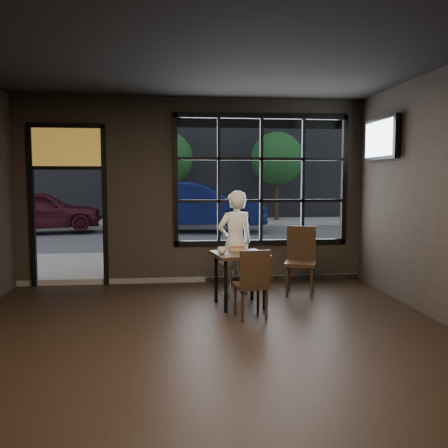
{
  "coord_description": "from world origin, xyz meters",
  "views": [
    {
      "loc": [
        -0.35,
        -4.73,
        1.79
      ],
      "look_at": [
        0.4,
        2.2,
        1.15
      ],
      "focal_mm": 38.0,
      "sensor_mm": 36.0,
      "label": 1
    }
  ],
  "objects": [
    {
      "name": "navy_car",
      "position": [
        0.41,
        11.74,
        0.92
      ],
      "size": [
        5.17,
        2.37,
        1.64
      ],
      "primitive_type": "imported",
      "rotation": [
        0.0,
        0.0,
        1.44
      ],
      "color": "#0C1443",
      "rests_on": "street_asphalt"
    },
    {
      "name": "man",
      "position": [
        0.61,
        2.53,
        0.82
      ],
      "size": [
        0.69,
        0.56,
        1.64
      ],
      "primitive_type": "imported",
      "rotation": [
        0.0,
        0.0,
        3.47
      ],
      "color": "white",
      "rests_on": "floor"
    },
    {
      "name": "floor",
      "position": [
        0.0,
        0.0,
        -0.01
      ],
      "size": [
        6.0,
        7.0,
        0.02
      ],
      "primitive_type": "cube",
      "color": "black",
      "rests_on": "ground"
    },
    {
      "name": "cafe_table",
      "position": [
        0.59,
        1.86,
        0.39
      ],
      "size": [
        0.81,
        0.81,
        0.77
      ],
      "primitive_type": "cube",
      "rotation": [
        0.0,
        0.0,
        0.15
      ],
      "color": "black",
      "rests_on": "floor"
    },
    {
      "name": "building_across",
      "position": [
        0.0,
        23.0,
        7.5
      ],
      "size": [
        28.0,
        12.0,
        15.0
      ],
      "primitive_type": "cube",
      "color": "#5B5956",
      "rests_on": "ground"
    },
    {
      "name": "tv",
      "position": [
        2.93,
        2.51,
        2.45
      ],
      "size": [
        0.13,
        1.12,
        0.66
      ],
      "primitive_type": "cube",
      "color": "black",
      "rests_on": "wall_right"
    },
    {
      "name": "cup",
      "position": [
        0.32,
        1.79,
        0.82
      ],
      "size": [
        0.13,
        0.13,
        0.1
      ],
      "primitive_type": "imported",
      "rotation": [
        0.0,
        0.0,
        0.02
      ],
      "color": "silver",
      "rests_on": "cafe_table"
    },
    {
      "name": "window_frame",
      "position": [
        1.2,
        3.5,
        1.8
      ],
      "size": [
        3.06,
        0.12,
        2.28
      ],
      "primitive_type": "cube",
      "color": "black",
      "rests_on": "ground"
    },
    {
      "name": "ceiling",
      "position": [
        0.0,
        0.0,
        3.21
      ],
      "size": [
        6.0,
        7.0,
        0.02
      ],
      "primitive_type": "cube",
      "color": "black",
      "rests_on": "ground"
    },
    {
      "name": "tree_right",
      "position": [
        4.1,
        15.29,
        2.71
      ],
      "size": [
        2.26,
        2.26,
        3.85
      ],
      "color": "#332114",
      "rests_on": "street_asphalt"
    },
    {
      "name": "chair_window",
      "position": [
        1.62,
        2.42,
        0.53
      ],
      "size": [
        0.59,
        0.59,
        1.07
      ],
      "primitive_type": "cube",
      "rotation": [
        0.0,
        0.0,
        -0.33
      ],
      "color": "black",
      "rests_on": "floor"
    },
    {
      "name": "hotdog",
      "position": [
        0.56,
        2.04,
        0.8
      ],
      "size": [
        0.2,
        0.08,
        0.06
      ],
      "primitive_type": null,
      "rotation": [
        0.0,
        0.0,
        -0.02
      ],
      "color": "tan",
      "rests_on": "cafe_table"
    },
    {
      "name": "tree_left",
      "position": [
        -0.61,
        15.41,
        2.71
      ],
      "size": [
        2.25,
        2.25,
        3.85
      ],
      "color": "#332114",
      "rests_on": "street_asphalt"
    },
    {
      "name": "stained_transom",
      "position": [
        -2.1,
        3.5,
        2.35
      ],
      "size": [
        1.2,
        0.06,
        0.7
      ],
      "primitive_type": "cube",
      "color": "orange",
      "rests_on": "ground"
    },
    {
      "name": "chair_near",
      "position": [
        0.65,
        1.27,
        0.46
      ],
      "size": [
        0.45,
        0.45,
        0.92
      ],
      "primitive_type": "cube",
      "rotation": [
        0.0,
        0.0,
        3.3
      ],
      "color": "black",
      "rests_on": "floor"
    },
    {
      "name": "street_asphalt",
      "position": [
        0.0,
        24.0,
        -0.02
      ],
      "size": [
        60.0,
        41.0,
        0.04
      ],
      "primitive_type": "cube",
      "color": "#545456",
      "rests_on": "ground"
    },
    {
      "name": "maroon_car",
      "position": [
        -4.81,
        11.76,
        0.79
      ],
      "size": [
        4.28,
        2.41,
        1.37
      ],
      "primitive_type": "imported",
      "rotation": [
        0.0,
        0.0,
        1.78
      ],
      "color": "#40101A",
      "rests_on": "street_asphalt"
    }
  ]
}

